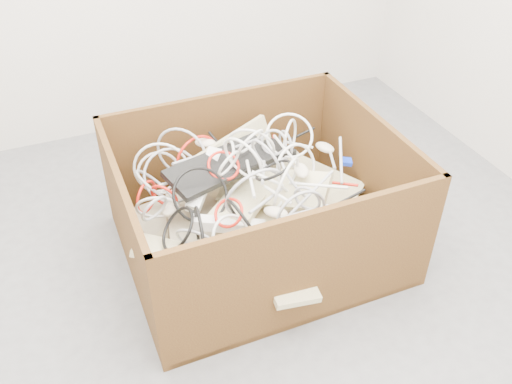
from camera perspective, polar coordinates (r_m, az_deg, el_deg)
name	(u,v)px	position (r m, az deg, el deg)	size (l,w,h in m)	color
ground	(260,289)	(2.30, 0.41, -9.92)	(3.00, 3.00, 0.00)	#515154
cardboard_box	(255,224)	(2.37, -0.14, -3.33)	(1.10, 0.92, 0.55)	#381A0E
keyboard_pile	(256,196)	(2.30, 0.00, -0.46)	(1.11, 0.90, 0.37)	beige
mice_scatter	(259,195)	(2.19, 0.26, -0.34)	(0.83, 0.62, 0.18)	beige
power_strip_left	(204,179)	(2.24, -5.32, 1.32)	(0.31, 0.06, 0.04)	silver
power_strip_right	(229,225)	(2.07, -2.81, -3.37)	(0.27, 0.05, 0.04)	silver
vga_plug	(346,162)	(2.39, 9.22, 3.09)	(0.04, 0.04, 0.02)	#0C29C0
cable_tangle	(228,180)	(2.20, -2.89, 1.23)	(0.95, 0.82, 0.45)	#9D9CA2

